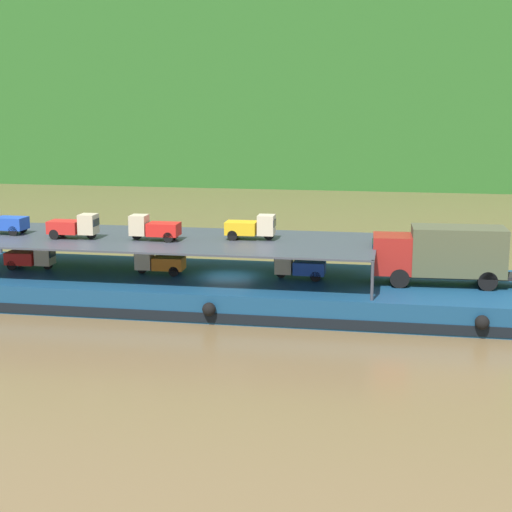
% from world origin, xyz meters
% --- Properties ---
extents(ground_plane, '(400.00, 400.00, 0.00)m').
position_xyz_m(ground_plane, '(0.00, 0.00, 0.00)').
color(ground_plane, brown).
extents(hillside_far_bank, '(146.34, 37.45, 35.93)m').
position_xyz_m(hillside_far_bank, '(0.00, 71.94, 20.24)').
color(hillside_far_bank, '#286023').
rests_on(hillside_far_bank, ground).
extents(cargo_barge, '(32.96, 9.33, 1.50)m').
position_xyz_m(cargo_barge, '(0.00, -0.02, 0.75)').
color(cargo_barge, navy).
rests_on(cargo_barge, ground).
extents(covered_lorry, '(7.92, 2.54, 3.10)m').
position_xyz_m(covered_lorry, '(11.50, 0.06, 3.19)').
color(covered_lorry, maroon).
rests_on(covered_lorry, cargo_barge).
extents(cargo_rack, '(23.76, 7.98, 2.00)m').
position_xyz_m(cargo_rack, '(-3.80, 0.00, 3.44)').
color(cargo_rack, '#383D47').
rests_on(cargo_rack, cargo_barge).
extents(mini_truck_lower_stern, '(2.76, 1.23, 1.38)m').
position_xyz_m(mini_truck_lower_stern, '(-11.58, -0.13, 2.19)').
color(mini_truck_lower_stern, red).
rests_on(mini_truck_lower_stern, cargo_barge).
extents(mini_truck_lower_aft, '(2.78, 1.27, 1.38)m').
position_xyz_m(mini_truck_lower_aft, '(-3.94, -0.09, 2.19)').
color(mini_truck_lower_aft, orange).
rests_on(mini_truck_lower_aft, cargo_barge).
extents(mini_truck_lower_mid, '(2.75, 1.21, 1.38)m').
position_xyz_m(mini_truck_lower_mid, '(3.93, 0.14, 2.19)').
color(mini_truck_lower_mid, '#1E47B7').
rests_on(mini_truck_lower_mid, cargo_barge).
extents(mini_truck_upper_stern, '(2.77, 1.26, 1.38)m').
position_xyz_m(mini_truck_upper_stern, '(-13.27, -0.08, 4.19)').
color(mini_truck_upper_stern, '#1E47B7').
rests_on(mini_truck_upper_stern, cargo_rack).
extents(mini_truck_upper_mid, '(2.74, 1.20, 1.38)m').
position_xyz_m(mini_truck_upper_mid, '(-8.58, -0.79, 4.19)').
color(mini_truck_upper_mid, red).
rests_on(mini_truck_upper_mid, cargo_rack).
extents(mini_truck_upper_fore, '(2.74, 1.20, 1.38)m').
position_xyz_m(mini_truck_upper_fore, '(-4.04, -0.57, 4.19)').
color(mini_truck_upper_fore, red).
rests_on(mini_truck_upper_fore, cargo_rack).
extents(mini_truck_upper_bow, '(2.76, 1.23, 1.38)m').
position_xyz_m(mini_truck_upper_bow, '(1.18, 0.64, 4.19)').
color(mini_truck_upper_bow, gold).
rests_on(mini_truck_upper_bow, cargo_rack).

